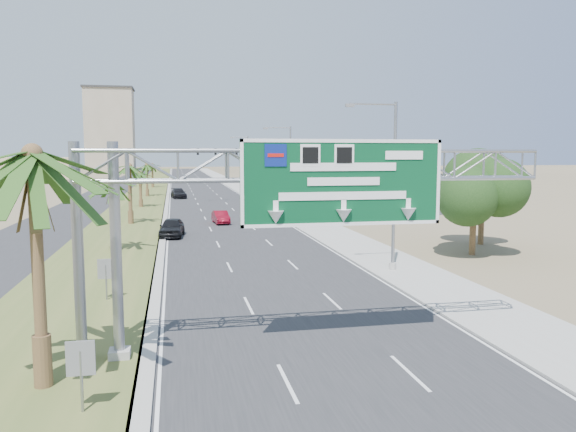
% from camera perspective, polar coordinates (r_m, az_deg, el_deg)
% --- Properties ---
extents(road, '(12.00, 300.00, 0.02)m').
position_cam_1_polar(road, '(119.49, -9.01, 2.91)').
color(road, '#28282B').
rests_on(road, ground).
extents(sidewalk_right, '(4.00, 300.00, 0.10)m').
position_cam_1_polar(sidewalk_right, '(120.17, -4.95, 3.00)').
color(sidewalk_right, '#9E9B93').
rests_on(sidewalk_right, ground).
extents(median_grass, '(7.00, 300.00, 0.12)m').
position_cam_1_polar(median_grass, '(119.47, -13.81, 2.83)').
color(median_grass, '#4B5B28').
rests_on(median_grass, ground).
extents(opposing_road, '(8.00, 300.00, 0.02)m').
position_cam_1_polar(opposing_road, '(119.95, -17.16, 2.72)').
color(opposing_road, '#28282B').
rests_on(opposing_road, ground).
extents(sign_gantry, '(16.75, 1.24, 7.50)m').
position_cam_1_polar(sign_gantry, '(19.58, 0.90, 3.59)').
color(sign_gantry, gray).
rests_on(sign_gantry, ground).
extents(palm_near, '(5.70, 5.70, 8.35)m').
position_cam_1_polar(palm_near, '(17.61, -24.53, 5.55)').
color(palm_near, brown).
rests_on(palm_near, ground).
extents(palm_row_b, '(3.99, 3.99, 5.95)m').
position_cam_1_polar(palm_row_b, '(41.44, -17.41, 3.15)').
color(palm_row_b, brown).
rests_on(palm_row_b, ground).
extents(palm_row_c, '(3.99, 3.99, 6.75)m').
position_cam_1_polar(palm_row_c, '(57.34, -15.82, 4.77)').
color(palm_row_c, brown).
rests_on(palm_row_c, ground).
extents(palm_row_d, '(3.99, 3.99, 5.45)m').
position_cam_1_polar(palm_row_d, '(75.33, -14.79, 4.17)').
color(palm_row_d, brown).
rests_on(palm_row_d, ground).
extents(palm_row_e, '(3.99, 3.99, 6.15)m').
position_cam_1_polar(palm_row_e, '(94.28, -14.17, 4.99)').
color(palm_row_e, brown).
rests_on(palm_row_e, ground).
extents(palm_row_f, '(3.99, 3.99, 5.75)m').
position_cam_1_polar(palm_row_f, '(119.27, -13.63, 5.06)').
color(palm_row_f, brown).
rests_on(palm_row_f, ground).
extents(streetlight_near, '(3.27, 0.44, 10.00)m').
position_cam_1_polar(streetlight_near, '(33.69, 10.41, 2.32)').
color(streetlight_near, gray).
rests_on(streetlight_near, ground).
extents(streetlight_mid, '(3.27, 0.44, 10.00)m').
position_cam_1_polar(streetlight_mid, '(62.49, 0.07, 4.23)').
color(streetlight_mid, gray).
rests_on(streetlight_mid, ground).
extents(streetlight_far, '(3.27, 0.44, 10.00)m').
position_cam_1_polar(streetlight_far, '(98.01, -4.19, 4.98)').
color(streetlight_far, gray).
rests_on(streetlight_far, ground).
extents(signal_mast, '(10.28, 0.71, 8.00)m').
position_cam_1_polar(signal_mast, '(81.84, -4.22, 4.82)').
color(signal_mast, gray).
rests_on(signal_mast, ground).
extents(store_building, '(18.00, 10.00, 4.00)m').
position_cam_1_polar(store_building, '(80.12, 8.39, 2.70)').
color(store_building, tan).
rests_on(store_building, ground).
extents(oak_near, '(4.50, 4.50, 6.80)m').
position_cam_1_polar(oak_near, '(40.67, 18.40, 2.54)').
color(oak_near, brown).
rests_on(oak_near, ground).
extents(oak_far, '(3.50, 3.50, 5.60)m').
position_cam_1_polar(oak_far, '(45.68, 19.14, 2.00)').
color(oak_far, brown).
rests_on(oak_far, ground).
extents(median_signback_a, '(0.75, 0.08, 2.08)m').
position_cam_1_polar(median_signback_a, '(16.35, -20.31, -13.90)').
color(median_signback_a, gray).
rests_on(median_signback_a, ground).
extents(median_signback_b, '(0.75, 0.08, 2.08)m').
position_cam_1_polar(median_signback_b, '(27.92, -18.02, -5.43)').
color(median_signback_b, gray).
rests_on(median_signback_b, ground).
extents(tower_distant, '(20.00, 16.00, 35.00)m').
position_cam_1_polar(tower_distant, '(260.76, -17.61, 8.36)').
color(tower_distant, gray).
rests_on(tower_distant, ground).
extents(building_distant_left, '(24.00, 14.00, 6.00)m').
position_cam_1_polar(building_distant_left, '(173.82, -24.84, 4.44)').
color(building_distant_left, tan).
rests_on(building_distant_left, ground).
extents(building_distant_right, '(20.00, 12.00, 5.00)m').
position_cam_1_polar(building_distant_right, '(153.35, 1.76, 4.66)').
color(building_distant_right, tan).
rests_on(building_distant_right, ground).
extents(car_left_lane, '(2.37, 4.83, 1.59)m').
position_cam_1_polar(car_left_lane, '(48.35, -11.71, -1.16)').
color(car_left_lane, black).
rests_on(car_left_lane, ground).
extents(car_mid_lane, '(1.68, 3.96, 1.27)m').
position_cam_1_polar(car_mid_lane, '(56.79, -6.85, -0.14)').
color(car_mid_lane, maroon).
rests_on(car_mid_lane, ground).
extents(car_right_lane, '(2.47, 5.02, 1.37)m').
position_cam_1_polar(car_right_lane, '(66.88, -2.73, 0.92)').
color(car_right_lane, gray).
rests_on(car_right_lane, ground).
extents(car_far, '(2.71, 5.34, 1.49)m').
position_cam_1_polar(car_far, '(90.28, -11.06, 2.25)').
color(car_far, black).
rests_on(car_far, ground).
extents(pole_sign_red_near, '(2.31, 1.25, 8.28)m').
position_cam_1_polar(pole_sign_red_near, '(68.97, 3.45, 5.87)').
color(pole_sign_red_near, gray).
rests_on(pole_sign_red_near, ground).
extents(pole_sign_blue, '(2.02, 0.48, 8.08)m').
position_cam_1_polar(pole_sign_blue, '(57.92, 6.10, 5.35)').
color(pole_sign_blue, gray).
rests_on(pole_sign_blue, ground).
extents(pole_sign_red_far, '(2.22, 0.60, 8.69)m').
position_cam_1_polar(pole_sign_red_far, '(82.17, 0.73, 6.25)').
color(pole_sign_red_far, gray).
rests_on(pole_sign_red_far, ground).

